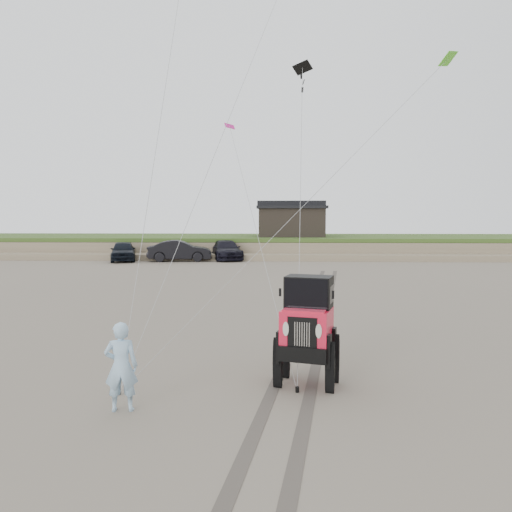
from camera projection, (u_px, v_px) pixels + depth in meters
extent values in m
plane|color=#6B6054|center=(250.00, 390.00, 10.53)|extent=(160.00, 160.00, 0.00)
cube|color=#7A6B54|center=(270.00, 246.00, 48.32)|extent=(160.00, 12.00, 1.40)
cube|color=#2D4719|center=(270.00, 238.00, 48.25)|extent=(160.00, 12.00, 0.35)
cube|color=#7A6B54|center=(269.00, 256.00, 41.88)|extent=(160.00, 3.50, 0.50)
cube|color=black|center=(291.00, 223.00, 47.06)|extent=(6.00, 5.00, 2.60)
cube|color=black|center=(291.00, 207.00, 46.94)|extent=(6.40, 5.40, 0.25)
cube|color=black|center=(291.00, 203.00, 46.91)|extent=(6.40, 1.20, 0.50)
imported|color=black|center=(123.00, 251.00, 40.45)|extent=(3.13, 5.08, 1.62)
imported|color=black|center=(180.00, 251.00, 40.25)|extent=(5.29, 2.42, 1.68)
imported|color=black|center=(226.00, 250.00, 41.69)|extent=(3.54, 5.86, 1.59)
imported|color=#8CB7D9|center=(121.00, 366.00, 9.35)|extent=(0.68, 0.50, 1.70)
cube|color=black|center=(302.00, 68.00, 15.16)|extent=(0.64, 0.51, 0.35)
cube|color=#D31A84|center=(230.00, 126.00, 18.79)|extent=(0.41, 0.38, 0.25)
cube|color=#5FEC29|center=(448.00, 59.00, 16.19)|extent=(0.76, 0.95, 0.57)
cylinder|color=black|center=(119.00, 392.00, 10.25)|extent=(0.08, 0.08, 0.12)
cylinder|color=black|center=(297.00, 390.00, 10.39)|extent=(0.08, 0.08, 0.12)
cube|color=#4C443D|center=(304.00, 315.00, 18.44)|extent=(4.42, 29.74, 0.01)
cube|color=#4C443D|center=(326.00, 315.00, 18.40)|extent=(4.42, 29.74, 0.01)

